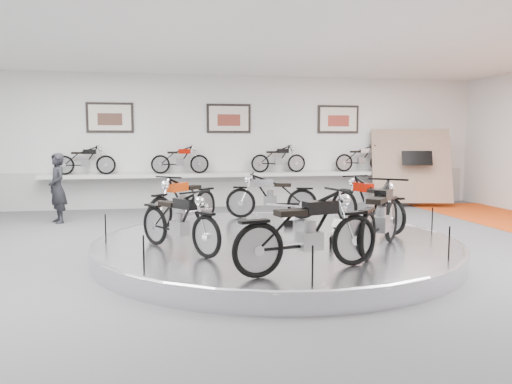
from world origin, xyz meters
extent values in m
plane|color=#535355|center=(0.00, 0.00, 0.00)|extent=(16.00, 16.00, 0.00)
plane|color=white|center=(0.00, 0.00, 4.00)|extent=(16.00, 16.00, 0.00)
plane|color=white|center=(0.00, 7.00, 2.00)|extent=(16.00, 0.00, 16.00)
cube|color=#BCBCBA|center=(0.00, 6.98, 0.55)|extent=(15.68, 0.04, 1.10)
cylinder|color=silver|center=(0.00, 0.30, 0.15)|extent=(6.40, 6.40, 0.30)
torus|color=#B2B2BA|center=(0.00, 0.30, 0.27)|extent=(6.40, 6.40, 0.10)
cube|color=silver|center=(0.00, 6.70, 1.00)|extent=(11.00, 0.55, 0.10)
cube|color=silver|center=(-3.50, 6.96, 2.70)|extent=(1.35, 0.06, 0.88)
cube|color=silver|center=(0.00, 6.96, 2.70)|extent=(1.35, 0.06, 0.88)
cube|color=silver|center=(3.50, 6.96, 2.70)|extent=(1.35, 0.06, 0.88)
cube|color=#997D65|center=(5.60, 6.10, 1.25)|extent=(2.56, 1.52, 2.30)
imported|color=black|center=(-4.57, 4.65, 0.87)|extent=(0.67, 0.75, 1.73)
camera|label=1|loc=(-1.93, -8.28, 2.06)|focal=35.00mm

